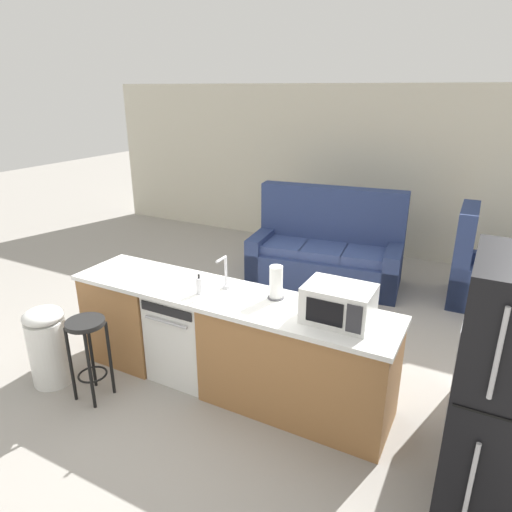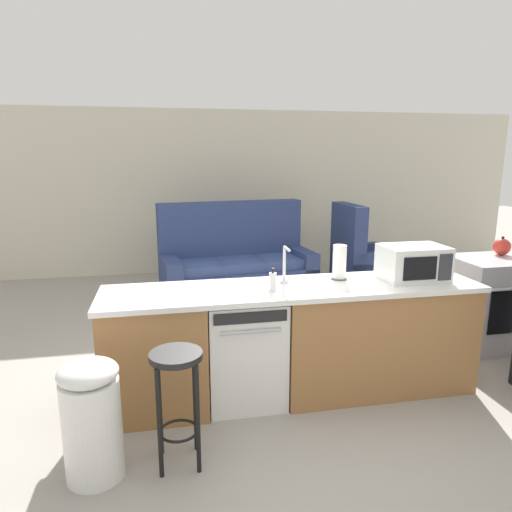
{
  "view_description": "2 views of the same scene",
  "coord_description": "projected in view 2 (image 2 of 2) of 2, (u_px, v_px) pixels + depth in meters",
  "views": [
    {
      "loc": [
        2.02,
        -2.96,
        2.54
      ],
      "look_at": [
        0.26,
        0.36,
        1.14
      ],
      "focal_mm": 32.0,
      "sensor_mm": 36.0,
      "label": 1
    },
    {
      "loc": [
        -0.81,
        -3.26,
        1.89
      ],
      "look_at": [
        -0.0,
        0.74,
        0.99
      ],
      "focal_mm": 32.0,
      "sensor_mm": 36.0,
      "label": 2
    }
  ],
  "objects": [
    {
      "name": "ground_plane",
      "position": [
        275.0,
        394.0,
        3.68
      ],
      "size": [
        24.0,
        24.0,
        0.0
      ],
      "primitive_type": "plane",
      "color": "gray"
    },
    {
      "name": "wall_back",
      "position": [
        233.0,
        192.0,
        7.48
      ],
      "size": [
        10.0,
        0.06,
        2.6
      ],
      "color": "beige",
      "rests_on": "ground_plane"
    },
    {
      "name": "kitchen_counter",
      "position": [
        304.0,
        344.0,
        3.63
      ],
      "size": [
        2.94,
        0.66,
        0.9
      ],
      "color": "#9E6B3D",
      "rests_on": "ground_plane"
    },
    {
      "name": "dishwasher",
      "position": [
        244.0,
        348.0,
        3.54
      ],
      "size": [
        0.58,
        0.61,
        0.84
      ],
      "color": "white",
      "rests_on": "ground_plane"
    },
    {
      "name": "stove_range",
      "position": [
        490.0,
        302.0,
        4.56
      ],
      "size": [
        0.76,
        0.68,
        0.9
      ],
      "color": "#B7B7BC",
      "rests_on": "ground_plane"
    },
    {
      "name": "microwave",
      "position": [
        413.0,
        263.0,
        3.67
      ],
      "size": [
        0.5,
        0.37,
        0.28
      ],
      "color": "white",
      "rests_on": "kitchen_counter"
    },
    {
      "name": "sink_faucet",
      "position": [
        285.0,
        267.0,
        3.57
      ],
      "size": [
        0.07,
        0.18,
        0.3
      ],
      "color": "silver",
      "rests_on": "kitchen_counter"
    },
    {
      "name": "paper_towel_roll",
      "position": [
        339.0,
        263.0,
        3.69
      ],
      "size": [
        0.14,
        0.14,
        0.28
      ],
      "color": "#4C4C51",
      "rests_on": "kitchen_counter"
    },
    {
      "name": "soap_bottle",
      "position": [
        273.0,
        282.0,
        3.37
      ],
      "size": [
        0.06,
        0.06,
        0.18
      ],
      "color": "silver",
      "rests_on": "kitchen_counter"
    },
    {
      "name": "kettle",
      "position": [
        502.0,
        247.0,
        4.6
      ],
      "size": [
        0.21,
        0.17,
        0.19
      ],
      "color": "red",
      "rests_on": "stove_range"
    },
    {
      "name": "bar_stool",
      "position": [
        177.0,
        384.0,
        2.75
      ],
      "size": [
        0.32,
        0.32,
        0.74
      ],
      "color": "black",
      "rests_on": "ground_plane"
    },
    {
      "name": "trash_bin",
      "position": [
        92.0,
        419.0,
        2.67
      ],
      "size": [
        0.35,
        0.35,
        0.74
      ],
      "color": "white",
      "rests_on": "ground_plane"
    },
    {
      "name": "couch",
      "position": [
        235.0,
        267.0,
        6.22
      ],
      "size": [
        2.1,
        1.14,
        1.27
      ],
      "color": "navy",
      "rests_on": "ground_plane"
    },
    {
      "name": "armchair",
      "position": [
        360.0,
        261.0,
        6.78
      ],
      "size": [
        0.82,
        0.87,
        1.2
      ],
      "color": "navy",
      "rests_on": "ground_plane"
    }
  ]
}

